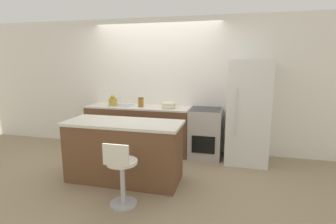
{
  "coord_description": "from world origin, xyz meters",
  "views": [
    {
      "loc": [
        1.49,
        -4.44,
        1.77
      ],
      "look_at": [
        0.46,
        -0.34,
        0.95
      ],
      "focal_mm": 28.0,
      "sensor_mm": 36.0,
      "label": 1
    }
  ],
  "objects_px": {
    "kettle": "(113,101)",
    "stool_chair": "(122,174)",
    "oven_range": "(205,133)",
    "refrigerator": "(247,112)",
    "mixing_bowl": "(168,105)"
  },
  "relations": [
    {
      "from": "refrigerator",
      "to": "stool_chair",
      "type": "relative_size",
      "value": 2.15
    },
    {
      "from": "oven_range",
      "to": "stool_chair",
      "type": "relative_size",
      "value": 1.09
    },
    {
      "from": "oven_range",
      "to": "mixing_bowl",
      "type": "xyz_separation_m",
      "value": [
        -0.7,
        -0.03,
        0.5
      ]
    },
    {
      "from": "oven_range",
      "to": "refrigerator",
      "type": "height_order",
      "value": "refrigerator"
    },
    {
      "from": "oven_range",
      "to": "kettle",
      "type": "bearing_deg",
      "value": -178.93
    },
    {
      "from": "oven_range",
      "to": "kettle",
      "type": "distance_m",
      "value": 1.92
    },
    {
      "from": "oven_range",
      "to": "stool_chair",
      "type": "xyz_separation_m",
      "value": [
        -0.8,
        -1.99,
        -0.04
      ]
    },
    {
      "from": "oven_range",
      "to": "stool_chair",
      "type": "distance_m",
      "value": 2.14
    },
    {
      "from": "kettle",
      "to": "stool_chair",
      "type": "bearing_deg",
      "value": -62.07
    },
    {
      "from": "oven_range",
      "to": "refrigerator",
      "type": "distance_m",
      "value": 0.86
    },
    {
      "from": "refrigerator",
      "to": "oven_range",
      "type": "bearing_deg",
      "value": 175.35
    },
    {
      "from": "stool_chair",
      "to": "kettle",
      "type": "bearing_deg",
      "value": 117.93
    },
    {
      "from": "refrigerator",
      "to": "stool_chair",
      "type": "distance_m",
      "value": 2.51
    },
    {
      "from": "oven_range",
      "to": "kettle",
      "type": "relative_size",
      "value": 4.33
    },
    {
      "from": "refrigerator",
      "to": "kettle",
      "type": "xyz_separation_m",
      "value": [
        -2.57,
        0.03,
        0.1
      ]
    }
  ]
}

